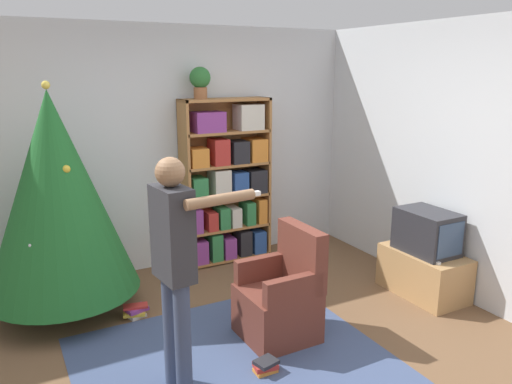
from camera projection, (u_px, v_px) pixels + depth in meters
The scene contains 14 objects.
ground_plane at pixel (264, 361), 3.77m from camera, with size 14.00×14.00×0.00m, color brown.
wall_back at pixel (165, 149), 5.38m from camera, with size 8.00×0.10×2.60m.
wall_right at pixel (483, 166), 4.47m from camera, with size 0.10×8.00×2.60m.
area_rug at pixel (232, 360), 3.78m from camera, with size 2.26×1.87×0.01m.
bookshelf at pixel (228, 185), 5.57m from camera, with size 1.00×0.30×1.84m.
tv_stand at pixel (423, 273), 4.85m from camera, with size 0.47×0.82×0.44m.
television at pixel (427, 232), 4.74m from camera, with size 0.39×0.56×0.41m.
game_remote at pixel (435, 262), 4.52m from camera, with size 0.04×0.12×0.02m.
christmas_tree at pixel (57, 194), 4.28m from camera, with size 1.31×1.31×2.06m.
armchair at pixel (281, 299), 4.06m from camera, with size 0.58×0.57×0.92m.
standing_person at pixel (175, 258), 3.22m from camera, with size 0.67×0.47×1.63m.
potted_plant at pixel (200, 80), 5.17m from camera, with size 0.22×0.22×0.33m.
book_pile_near_tree at pixel (136, 311), 4.43m from camera, with size 0.24×0.21×0.11m.
book_pile_by_chair at pixel (266, 366), 3.63m from camera, with size 0.19×0.16×0.09m.
Camera 1 is at (-1.62, -2.93, 2.16)m, focal length 35.00 mm.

